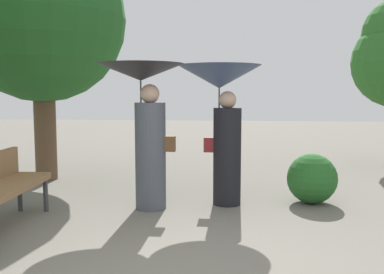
# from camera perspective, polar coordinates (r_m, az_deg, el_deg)

# --- Properties ---
(person_left) EXTENTS (1.12, 1.12, 1.90)m
(person_left) POSITION_cam_1_polar(r_m,az_deg,el_deg) (5.64, -6.18, 3.61)
(person_left) COLOR #474C56
(person_left) RESTS_ON ground
(person_right) EXTENTS (1.12, 1.12, 1.89)m
(person_right) POSITION_cam_1_polar(r_m,az_deg,el_deg) (5.84, 3.97, 4.47)
(person_right) COLOR black
(person_right) RESTS_ON ground
(park_bench) EXTENTS (0.56, 1.52, 0.83)m
(park_bench) POSITION_cam_1_polar(r_m,az_deg,el_deg) (5.37, -24.03, -5.57)
(park_bench) COLOR #38383D
(park_bench) RESTS_ON ground
(tree_near_left) EXTENTS (2.85, 2.85, 4.67)m
(tree_near_left) POSITION_cam_1_polar(r_m,az_deg,el_deg) (8.07, -19.33, 16.22)
(tree_near_left) COLOR brown
(tree_near_left) RESTS_ON ground
(bush_path_left) EXTENTS (0.69, 0.69, 0.69)m
(bush_path_left) POSITION_cam_1_polar(r_m,az_deg,el_deg) (6.21, 15.56, -5.32)
(bush_path_left) COLOR #235B23
(bush_path_left) RESTS_ON ground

